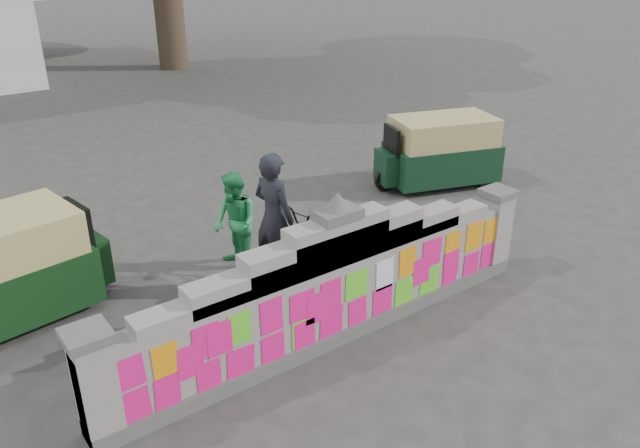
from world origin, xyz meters
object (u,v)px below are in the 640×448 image
at_px(cyclist_bike, 275,257).
at_px(rickshaw_left, 0,271).
at_px(rickshaw_right, 439,151).
at_px(pedestrian, 235,223).
at_px(cyclist_rider, 275,233).

height_order(cyclist_bike, rickshaw_left, rickshaw_left).
bearing_deg(cyclist_bike, rickshaw_left, 52.28).
distance_m(cyclist_bike, rickshaw_right, 5.26).
bearing_deg(pedestrian, rickshaw_right, 98.40).
xyz_separation_m(cyclist_rider, rickshaw_right, (5.01, 1.59, -0.19)).
xyz_separation_m(cyclist_bike, cyclist_rider, (0.00, 0.00, 0.38)).
height_order(cyclist_bike, cyclist_rider, cyclist_rider).
xyz_separation_m(cyclist_bike, rickshaw_left, (-3.31, 1.44, 0.23)).
distance_m(rickshaw_left, rickshaw_right, 8.32).
bearing_deg(pedestrian, cyclist_rider, 8.87).
relative_size(cyclist_bike, rickshaw_left, 0.75).
distance_m(cyclist_rider, rickshaw_left, 3.61).
relative_size(cyclist_rider, pedestrian, 1.19).
bearing_deg(rickshaw_right, cyclist_bike, 36.17).
bearing_deg(rickshaw_right, cyclist_rider, 36.17).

